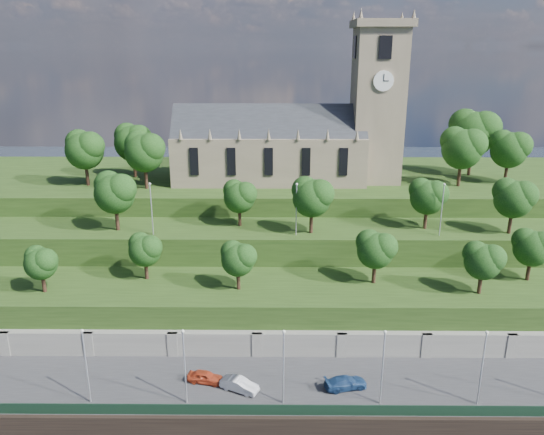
{
  "coord_description": "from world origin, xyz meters",
  "views": [
    {
      "loc": [
        -2.8,
        -43.75,
        37.13
      ],
      "look_at": [
        -3.38,
        30.0,
        13.27
      ],
      "focal_mm": 35.0,
      "sensor_mm": 36.0,
      "label": 1
    }
  ],
  "objects_px": {
    "church": "(297,137)",
    "car_middle": "(239,385)",
    "car_left": "(205,377)",
    "car_right": "(346,383)"
  },
  "relations": [
    {
      "from": "church",
      "to": "car_left",
      "type": "distance_m",
      "value": 46.06
    },
    {
      "from": "car_middle",
      "to": "church",
      "type": "bearing_deg",
      "value": 14.51
    },
    {
      "from": "car_middle",
      "to": "car_left",
      "type": "bearing_deg",
      "value": 94.29
    },
    {
      "from": "church",
      "to": "car_left",
      "type": "xyz_separation_m",
      "value": [
        -11.32,
        -39.99,
        -19.86
      ]
    },
    {
      "from": "church",
      "to": "car_middle",
      "type": "relative_size",
      "value": 9.14
    },
    {
      "from": "church",
      "to": "car_left",
      "type": "bearing_deg",
      "value": -105.81
    },
    {
      "from": "car_middle",
      "to": "car_right",
      "type": "distance_m",
      "value": 11.43
    },
    {
      "from": "car_left",
      "to": "church",
      "type": "bearing_deg",
      "value": -4.57
    },
    {
      "from": "church",
      "to": "car_left",
      "type": "height_order",
      "value": "church"
    },
    {
      "from": "church",
      "to": "car_middle",
      "type": "height_order",
      "value": "church"
    }
  ]
}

